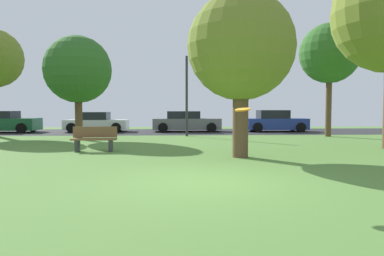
{
  "coord_description": "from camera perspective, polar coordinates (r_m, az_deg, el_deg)",
  "views": [
    {
      "loc": [
        -0.61,
        -7.32,
        1.56
      ],
      "look_at": [
        0.0,
        5.28,
        0.85
      ],
      "focal_mm": 32.42,
      "sensor_mm": 36.0,
      "label": 1
    }
  ],
  "objects": [
    {
      "name": "parked_car_white",
      "position": [
        24.19,
        -15.48,
        0.85
      ],
      "size": [
        4.09,
        2.04,
        1.33
      ],
      "color": "white",
      "rests_on": "ground_plane"
    },
    {
      "name": "street_lamp_post",
      "position": [
        19.54,
        -0.88,
        5.24
      ],
      "size": [
        0.14,
        0.14,
        4.5
      ],
      "primitive_type": "cylinder",
      "color": "#2D2D33",
      "rests_on": "ground_plane"
    },
    {
      "name": "birch_tree_lone",
      "position": [
        18.57,
        -18.27,
        9.08
      ],
      "size": [
        3.36,
        3.36,
        5.21
      ],
      "color": "brown",
      "rests_on": "ground_plane"
    },
    {
      "name": "oak_tree_left",
      "position": [
        11.35,
        8.07,
        12.99
      ],
      "size": [
        3.42,
        3.42,
        5.23
      ],
      "color": "brown",
      "rests_on": "ground_plane"
    },
    {
      "name": "parked_car_green",
      "position": [
        25.91,
        -28.83,
        0.81
      ],
      "size": [
        4.54,
        2.0,
        1.4
      ],
      "color": "#195633",
      "rests_on": "ground_plane"
    },
    {
      "name": "parked_car_grey",
      "position": [
        23.52,
        -0.97,
        0.98
      ],
      "size": [
        4.54,
        2.04,
        1.38
      ],
      "color": "slate",
      "rests_on": "ground_plane"
    },
    {
      "name": "frisbee_disc",
      "position": [
        6.18,
        8.35,
        3.02
      ],
      "size": [
        0.38,
        0.38,
        0.07
      ],
      "color": "orange"
    },
    {
      "name": "road_strip",
      "position": [
        23.38,
        -1.26,
        -0.61
      ],
      "size": [
        44.0,
        6.4,
        0.01
      ],
      "primitive_type": "cube",
      "color": "#28282B",
      "rests_on": "ground_plane"
    },
    {
      "name": "park_bench",
      "position": [
        13.11,
        -15.76,
        -1.7
      ],
      "size": [
        1.6,
        0.45,
        0.9
      ],
      "rotation": [
        0.0,
        0.0,
        3.14
      ],
      "color": "brown",
      "rests_on": "ground_plane"
    },
    {
      "name": "parked_car_blue",
      "position": [
        24.28,
        13.49,
        1.01
      ],
      "size": [
        4.12,
        1.92,
        1.46
      ],
      "color": "#233893",
      "rests_on": "ground_plane"
    },
    {
      "name": "ground_plane",
      "position": [
        7.51,
        1.96,
        -8.77
      ],
      "size": [
        44.0,
        44.0,
        0.0
      ],
      "primitive_type": "plane",
      "color": "#547F38"
    },
    {
      "name": "maple_tree_far",
      "position": [
        21.01,
        21.71,
        11.29
      ],
      "size": [
        3.31,
        3.31,
        6.27
      ],
      "color": "brown",
      "rests_on": "ground_plane"
    }
  ]
}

